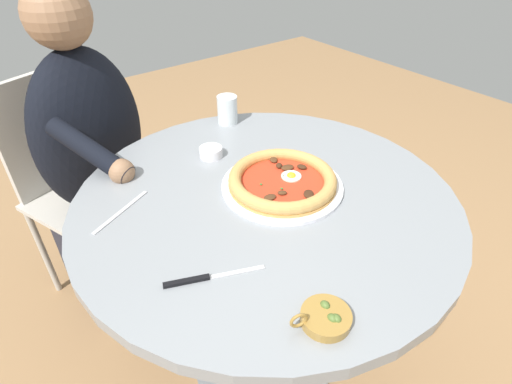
{
  "coord_description": "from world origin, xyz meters",
  "views": [
    {
      "loc": [
        -0.64,
        0.53,
        1.36
      ],
      "look_at": [
        0.01,
        0.02,
        0.76
      ],
      "focal_mm": 28.42,
      "sensor_mm": 36.0,
      "label": 1
    }
  ],
  "objects_px": {
    "diner_person": "(103,182)",
    "pizza_on_plate": "(282,181)",
    "fork_utensil": "(121,212)",
    "steak_knife": "(200,279)",
    "ramekin_capers": "(211,152)",
    "olive_pan": "(325,317)",
    "cafe_chair_diner": "(77,173)",
    "dining_table": "(265,242)",
    "water_glass": "(227,112)"
  },
  "relations": [
    {
      "from": "fork_utensil",
      "to": "diner_person",
      "type": "relative_size",
      "value": 0.14
    },
    {
      "from": "diner_person",
      "to": "dining_table",
      "type": "bearing_deg",
      "value": -159.78
    },
    {
      "from": "pizza_on_plate",
      "to": "cafe_chair_diner",
      "type": "height_order",
      "value": "cafe_chair_diner"
    },
    {
      "from": "pizza_on_plate",
      "to": "cafe_chair_diner",
      "type": "xyz_separation_m",
      "value": [
        0.77,
        0.34,
        -0.24
      ]
    },
    {
      "from": "dining_table",
      "to": "water_glass",
      "type": "height_order",
      "value": "water_glass"
    },
    {
      "from": "steak_knife",
      "to": "olive_pan",
      "type": "xyz_separation_m",
      "value": [
        -0.22,
        -0.13,
        0.01
      ]
    },
    {
      "from": "pizza_on_plate",
      "to": "water_glass",
      "type": "bearing_deg",
      "value": -14.41
    },
    {
      "from": "steak_knife",
      "to": "olive_pan",
      "type": "relative_size",
      "value": 1.68
    },
    {
      "from": "pizza_on_plate",
      "to": "ramekin_capers",
      "type": "height_order",
      "value": "pizza_on_plate"
    },
    {
      "from": "diner_person",
      "to": "pizza_on_plate",
      "type": "bearing_deg",
      "value": -155.38
    },
    {
      "from": "ramekin_capers",
      "to": "cafe_chair_diner",
      "type": "height_order",
      "value": "cafe_chair_diner"
    },
    {
      "from": "pizza_on_plate",
      "to": "diner_person",
      "type": "xyz_separation_m",
      "value": [
        0.63,
        0.29,
        -0.23
      ]
    },
    {
      "from": "pizza_on_plate",
      "to": "diner_person",
      "type": "height_order",
      "value": "diner_person"
    },
    {
      "from": "pizza_on_plate",
      "to": "fork_utensil",
      "type": "xyz_separation_m",
      "value": [
        0.16,
        0.37,
        -0.02
      ]
    },
    {
      "from": "fork_utensil",
      "to": "diner_person",
      "type": "height_order",
      "value": "diner_person"
    },
    {
      "from": "water_glass",
      "to": "fork_utensil",
      "type": "height_order",
      "value": "water_glass"
    },
    {
      "from": "ramekin_capers",
      "to": "fork_utensil",
      "type": "xyz_separation_m",
      "value": [
        -0.09,
        0.31,
        -0.01
      ]
    },
    {
      "from": "diner_person",
      "to": "steak_knife",
      "type": "bearing_deg",
      "value": 176.49
    },
    {
      "from": "olive_pan",
      "to": "cafe_chair_diner",
      "type": "xyz_separation_m",
      "value": [
        1.13,
        0.13,
        -0.23
      ]
    },
    {
      "from": "dining_table",
      "to": "diner_person",
      "type": "distance_m",
      "value": 0.68
    },
    {
      "from": "pizza_on_plate",
      "to": "cafe_chair_diner",
      "type": "bearing_deg",
      "value": 23.71
    },
    {
      "from": "steak_knife",
      "to": "fork_utensil",
      "type": "distance_m",
      "value": 0.3
    },
    {
      "from": "ramekin_capers",
      "to": "cafe_chair_diner",
      "type": "xyz_separation_m",
      "value": [
        0.53,
        0.28,
        -0.24
      ]
    },
    {
      "from": "fork_utensil",
      "to": "steak_knife",
      "type": "bearing_deg",
      "value": -172.73
    },
    {
      "from": "dining_table",
      "to": "water_glass",
      "type": "relative_size",
      "value": 10.54
    },
    {
      "from": "pizza_on_plate",
      "to": "steak_knife",
      "type": "height_order",
      "value": "pizza_on_plate"
    },
    {
      "from": "ramekin_capers",
      "to": "fork_utensil",
      "type": "height_order",
      "value": "ramekin_capers"
    },
    {
      "from": "ramekin_capers",
      "to": "cafe_chair_diner",
      "type": "distance_m",
      "value": 0.64
    },
    {
      "from": "steak_knife",
      "to": "cafe_chair_diner",
      "type": "xyz_separation_m",
      "value": [
        0.91,
        0.0,
        -0.22
      ]
    },
    {
      "from": "dining_table",
      "to": "fork_utensil",
      "type": "bearing_deg",
      "value": 63.4
    },
    {
      "from": "pizza_on_plate",
      "to": "cafe_chair_diner",
      "type": "distance_m",
      "value": 0.87
    },
    {
      "from": "water_glass",
      "to": "steak_knife",
      "type": "relative_size",
      "value": 0.48
    },
    {
      "from": "cafe_chair_diner",
      "to": "steak_knife",
      "type": "bearing_deg",
      "value": -179.9
    },
    {
      "from": "water_glass",
      "to": "ramekin_capers",
      "type": "height_order",
      "value": "water_glass"
    },
    {
      "from": "diner_person",
      "to": "cafe_chair_diner",
      "type": "xyz_separation_m",
      "value": [
        0.14,
        0.05,
        -0.01
      ]
    },
    {
      "from": "steak_knife",
      "to": "diner_person",
      "type": "xyz_separation_m",
      "value": [
        0.77,
        -0.05,
        -0.21
      ]
    },
    {
      "from": "water_glass",
      "to": "cafe_chair_diner",
      "type": "height_order",
      "value": "cafe_chair_diner"
    },
    {
      "from": "dining_table",
      "to": "diner_person",
      "type": "xyz_separation_m",
      "value": [
        0.63,
        0.23,
        -0.04
      ]
    },
    {
      "from": "water_glass",
      "to": "ramekin_capers",
      "type": "relative_size",
      "value": 1.38
    },
    {
      "from": "olive_pan",
      "to": "steak_knife",
      "type": "bearing_deg",
      "value": 29.65
    },
    {
      "from": "ramekin_capers",
      "to": "olive_pan",
      "type": "xyz_separation_m",
      "value": [
        -0.61,
        0.15,
        -0.0
      ]
    },
    {
      "from": "fork_utensil",
      "to": "dining_table",
      "type": "bearing_deg",
      "value": -116.6
    },
    {
      "from": "pizza_on_plate",
      "to": "diner_person",
      "type": "bearing_deg",
      "value": 24.62
    },
    {
      "from": "diner_person",
      "to": "water_glass",
      "type": "bearing_deg",
      "value": -121.16
    },
    {
      "from": "steak_knife",
      "to": "fork_utensil",
      "type": "xyz_separation_m",
      "value": [
        0.3,
        0.04,
        -0.0
      ]
    },
    {
      "from": "ramekin_capers",
      "to": "diner_person",
      "type": "height_order",
      "value": "diner_person"
    },
    {
      "from": "pizza_on_plate",
      "to": "fork_utensil",
      "type": "distance_m",
      "value": 0.41
    },
    {
      "from": "steak_knife",
      "to": "cafe_chair_diner",
      "type": "bearing_deg",
      "value": 0.1
    },
    {
      "from": "dining_table",
      "to": "cafe_chair_diner",
      "type": "distance_m",
      "value": 0.82
    },
    {
      "from": "olive_pan",
      "to": "ramekin_capers",
      "type": "bearing_deg",
      "value": -13.73
    }
  ]
}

